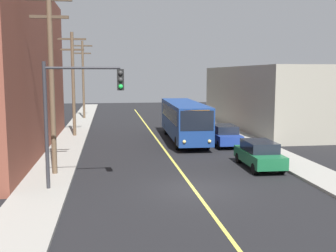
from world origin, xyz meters
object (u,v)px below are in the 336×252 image
at_px(parked_car_blue, 225,135).
at_px(utility_pole_far, 83,76).
at_px(utility_pole_near, 51,74).
at_px(utility_pole_mid, 73,79).
at_px(traffic_signal_left_corner, 79,101).
at_px(parked_car_red, 201,123).
at_px(parked_car_green, 259,154).
at_px(city_bus, 184,119).

distance_m(parked_car_blue, utility_pole_far, 24.22).
distance_m(utility_pole_near, utility_pole_far, 28.41).
xyz_separation_m(parked_car_blue, utility_pole_far, (-11.94, 20.58, 4.50)).
distance_m(utility_pole_mid, traffic_signal_left_corner, 17.01).
bearing_deg(utility_pole_mid, parked_car_red, 7.67).
height_order(utility_pole_near, traffic_signal_left_corner, utility_pole_near).
xyz_separation_m(parked_car_green, parked_car_red, (0.01, 15.32, 0.00)).
bearing_deg(parked_car_green, city_bus, 103.72).
xyz_separation_m(parked_car_green, utility_pole_far, (-11.85, 28.19, 4.50)).
distance_m(parked_car_blue, utility_pole_mid, 14.08).
bearing_deg(utility_pole_mid, utility_pole_near, -89.83).
relative_size(parked_car_green, utility_pole_far, 0.47).
height_order(parked_car_green, utility_pole_mid, utility_pole_mid).
relative_size(utility_pole_mid, utility_pole_far, 0.96).
xyz_separation_m(city_bus, parked_car_blue, (2.67, -2.98, -0.98)).
height_order(parked_car_red, utility_pole_near, utility_pole_near).
bearing_deg(traffic_signal_left_corner, city_bus, 61.09).
relative_size(utility_pole_near, utility_pole_mid, 1.10).
relative_size(city_bus, utility_pole_far, 1.30).
relative_size(utility_pole_near, utility_pole_far, 1.05).
distance_m(utility_pole_near, utility_pole_mid, 13.94).
xyz_separation_m(city_bus, parked_car_green, (2.59, -10.59, -0.98)).
bearing_deg(utility_pole_mid, traffic_signal_left_corner, -84.42).
height_order(parked_car_blue, utility_pole_near, utility_pole_near).
bearing_deg(city_bus, parked_car_blue, -48.09).
height_order(parked_car_red, utility_pole_far, utility_pole_far).
bearing_deg(parked_car_green, utility_pole_near, -178.97).
height_order(city_bus, traffic_signal_left_corner, traffic_signal_left_corner).
relative_size(city_bus, parked_car_red, 2.76).
xyz_separation_m(utility_pole_near, utility_pole_mid, (-0.04, 13.93, -0.46)).
bearing_deg(utility_pole_far, parked_car_green, -67.20).
bearing_deg(city_bus, traffic_signal_left_corner, -118.91).
bearing_deg(city_bus, utility_pole_near, -130.49).
distance_m(parked_car_red, utility_pole_near, 20.09).
bearing_deg(utility_pole_near, parked_car_blue, 33.33).
height_order(parked_car_green, utility_pole_near, utility_pole_near).
xyz_separation_m(city_bus, utility_pole_near, (-9.22, -10.80, 3.77)).
xyz_separation_m(city_bus, utility_pole_far, (-9.27, 17.60, 3.52)).
relative_size(parked_car_green, utility_pole_mid, 0.49).
distance_m(parked_car_red, traffic_signal_left_corner, 21.42).
bearing_deg(parked_car_blue, parked_car_red, 90.55).
bearing_deg(parked_car_blue, city_bus, 131.91).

